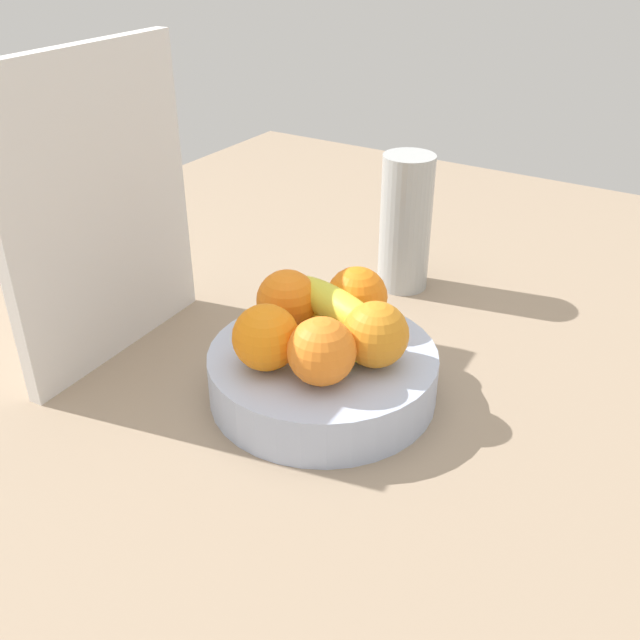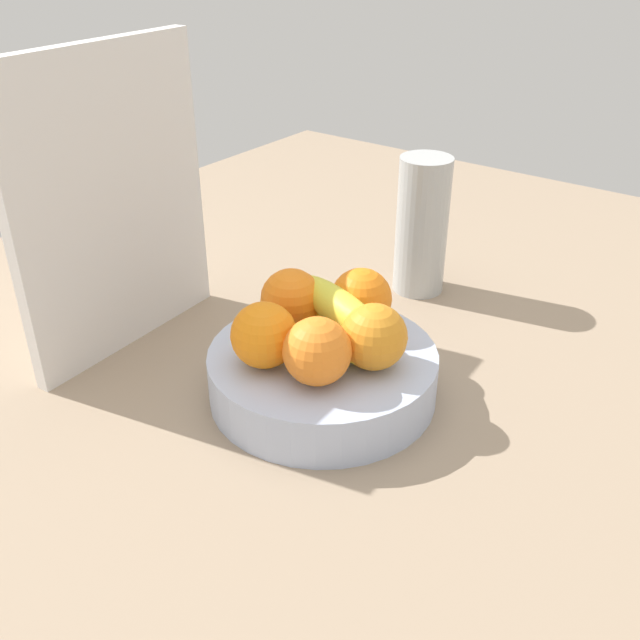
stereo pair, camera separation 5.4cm
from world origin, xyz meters
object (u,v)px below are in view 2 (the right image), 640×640
(orange_front_left, at_px, (264,335))
(thermos_tumbler, at_px, (422,226))
(orange_center, at_px, (374,337))
(cutting_board, at_px, (113,205))
(banana_bunch, at_px, (339,315))
(orange_back_left, at_px, (362,299))
(orange_back_right, at_px, (291,299))
(fruit_bowl, at_px, (320,373))
(orange_front_right, at_px, (317,351))

(orange_front_left, distance_m, thermos_tumbler, 0.35)
(orange_center, relative_size, cutting_board, 0.20)
(orange_center, relative_size, banana_bunch, 0.40)
(orange_back_left, xyz_separation_m, orange_back_right, (-0.05, 0.06, 0.00))
(orange_center, xyz_separation_m, orange_back_right, (0.01, 0.12, 0.00))
(orange_front_left, xyz_separation_m, banana_bunch, (0.09, -0.03, -0.00))
(orange_back_left, bearing_deg, orange_center, -137.48)
(fruit_bowl, bearing_deg, cutting_board, 99.65)
(thermos_tumbler, bearing_deg, orange_back_left, -167.97)
(orange_front_right, relative_size, orange_back_left, 1.00)
(orange_back_right, bearing_deg, orange_center, -96.35)
(fruit_bowl, distance_m, banana_bunch, 0.07)
(orange_back_left, distance_m, thermos_tumbler, 0.22)
(orange_center, xyz_separation_m, orange_back_left, (0.06, 0.06, 0.00))
(orange_back_left, bearing_deg, banana_bunch, 175.60)
(orange_center, height_order, cutting_board, cutting_board)
(orange_front_left, bearing_deg, banana_bunch, -21.14)
(orange_back_right, bearing_deg, orange_front_right, -128.25)
(orange_back_left, xyz_separation_m, cutting_board, (-0.12, 0.27, 0.09))
(orange_center, height_order, orange_back_right, same)
(orange_front_left, xyz_separation_m, orange_back_left, (0.13, -0.04, 0.00))
(orange_front_left, height_order, orange_front_right, same)
(orange_front_left, xyz_separation_m, orange_front_right, (0.01, -0.06, 0.00))
(thermos_tumbler, bearing_deg, orange_front_left, -178.36)
(fruit_bowl, distance_m, thermos_tumbler, 0.30)
(fruit_bowl, bearing_deg, orange_front_left, 148.98)
(cutting_board, bearing_deg, fruit_bowl, -83.70)
(fruit_bowl, distance_m, orange_front_right, 0.08)
(fruit_bowl, xyz_separation_m, orange_center, (0.01, -0.06, 0.06))
(orange_front_right, xyz_separation_m, orange_back_left, (0.12, 0.03, 0.00))
(orange_front_left, bearing_deg, thermos_tumbler, 1.64)
(orange_front_left, bearing_deg, orange_center, -55.02)
(cutting_board, distance_m, thermos_tumbler, 0.42)
(cutting_board, bearing_deg, orange_back_right, -74.60)
(orange_back_right, bearing_deg, banana_bunch, -82.57)
(orange_front_left, xyz_separation_m, cutting_board, (0.01, 0.23, 0.09))
(orange_back_right, relative_size, cutting_board, 0.20)
(orange_back_left, bearing_deg, cutting_board, 113.74)
(orange_front_left, relative_size, cutting_board, 0.20)
(fruit_bowl, relative_size, orange_front_right, 3.58)
(banana_bunch, distance_m, thermos_tumbler, 0.26)
(orange_front_right, height_order, orange_back_right, same)
(banana_bunch, bearing_deg, orange_front_left, 158.86)
(orange_back_right, xyz_separation_m, banana_bunch, (0.01, -0.06, -0.00))
(orange_front_left, relative_size, orange_front_right, 1.00)
(cutting_board, relative_size, thermos_tumbler, 1.85)
(fruit_bowl, distance_m, orange_back_left, 0.10)
(orange_back_left, bearing_deg, fruit_bowl, 176.71)
(fruit_bowl, xyz_separation_m, cutting_board, (-0.05, 0.27, 0.15))
(orange_center, bearing_deg, thermos_tumbler, 20.24)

